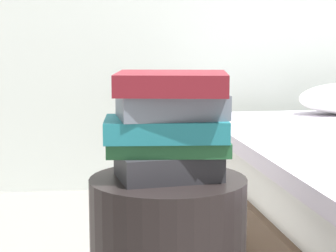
# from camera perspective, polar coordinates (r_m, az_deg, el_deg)

# --- Properties ---
(book_charcoal) EXTENTS (0.25, 0.19, 0.06)m
(book_charcoal) POSITION_cam_1_polar(r_m,az_deg,el_deg) (1.41, 0.17, -3.66)
(book_charcoal) COLOR #28282D
(book_charcoal) RESTS_ON side_table
(book_forest) EXTENTS (0.28, 0.17, 0.03)m
(book_forest) POSITION_cam_1_polar(r_m,az_deg,el_deg) (1.40, 0.05, -1.84)
(book_forest) COLOR #1E512D
(book_forest) RESTS_ON book_charcoal
(book_teal) EXTENTS (0.28, 0.19, 0.05)m
(book_teal) POSITION_cam_1_polar(r_m,az_deg,el_deg) (1.40, -0.25, -0.23)
(book_teal) COLOR #1E727F
(book_teal) RESTS_ON book_forest
(book_slate) EXTENTS (0.25, 0.19, 0.06)m
(book_slate) POSITION_cam_1_polar(r_m,az_deg,el_deg) (1.39, 0.29, 1.91)
(book_slate) COLOR slate
(book_slate) RESTS_ON book_teal
(book_maroon) EXTENTS (0.27, 0.24, 0.05)m
(book_maroon) POSITION_cam_1_polar(r_m,az_deg,el_deg) (1.38, 0.34, 4.01)
(book_maroon) COLOR maroon
(book_maroon) RESTS_ON book_slate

